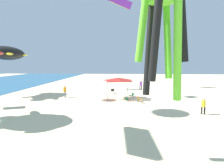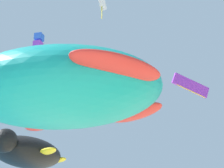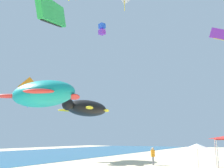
% 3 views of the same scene
% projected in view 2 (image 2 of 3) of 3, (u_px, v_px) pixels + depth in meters
% --- Properties ---
extents(kite_turtle_black, '(7.17, 6.37, 2.48)m').
position_uv_depth(kite_turtle_black, '(27.00, 153.00, 18.21)').
color(kite_turtle_black, black).
extents(kite_diamond_white, '(2.08, 1.00, 3.25)m').
position_uv_depth(kite_diamond_white, '(102.00, 3.00, 26.20)').
color(kite_diamond_white, white).
extents(kite_parafoil_purple, '(1.60, 5.34, 3.23)m').
position_uv_depth(kite_parafoil_purple, '(191.00, 86.00, 34.59)').
color(kite_parafoil_purple, purple).
extents(kite_box_blue, '(1.24, 1.18, 2.13)m').
position_uv_depth(kite_box_blue, '(39.00, 41.00, 32.62)').
color(kite_box_blue, blue).
extents(kite_turtle_teal, '(6.43, 7.13, 2.62)m').
position_uv_depth(kite_turtle_teal, '(57.00, 93.00, 7.42)').
color(kite_turtle_teal, teal).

